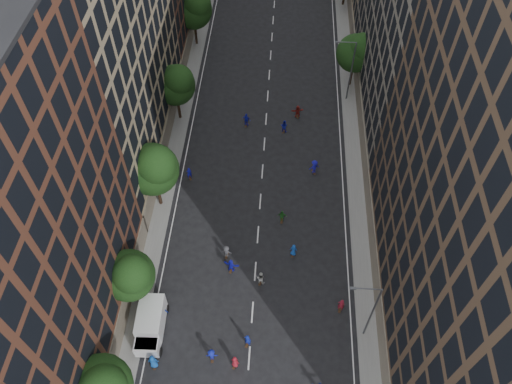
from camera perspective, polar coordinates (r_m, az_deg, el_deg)
ground at (r=65.37m, az=1.14°, el=8.04°), size 240.00×240.00×0.00m
sidewalk_left at (r=72.19m, az=-8.34°, el=12.54°), size 4.00×105.00×0.15m
sidewalk_right at (r=71.65m, az=11.29°, el=11.68°), size 4.00×105.00×0.15m
bldg_left_b at (r=54.75m, az=-20.16°, el=17.66°), size 14.00×26.00×34.00m
tree_left_1 at (r=46.70m, az=-14.23°, el=-9.18°), size 4.80×4.80×8.21m
tree_left_2 at (r=52.55m, az=-11.60°, el=2.68°), size 5.60×5.60×9.45m
tree_left_3 at (r=62.63m, az=-9.13°, el=12.12°), size 5.00×5.00×8.58m
tree_left_4 at (r=75.20m, az=-7.08°, el=20.14°), size 5.40×5.40×9.08m
tree_right_a at (r=68.46m, az=11.49°, el=15.45°), size 5.00×5.00×8.39m
streetlamp_near at (r=45.32m, az=12.96°, el=-13.00°), size 2.64×0.22×9.06m
streetlamp_far at (r=66.33m, az=10.69°, el=13.74°), size 2.64×0.22×9.06m
cargo_van at (r=48.73m, az=-11.98°, el=-14.56°), size 2.59×5.29×2.78m
skater_0 at (r=47.90m, az=-11.67°, el=-18.47°), size 1.00×0.71×1.91m
skater_1 at (r=47.77m, az=-0.97°, el=-16.56°), size 0.77×0.64×1.80m
skater_3 at (r=47.51m, az=-5.09°, el=-18.09°), size 1.12×0.71×1.66m
skater_4 at (r=49.63m, az=-10.60°, el=-13.25°), size 1.16×0.65×1.87m
skater_6 at (r=47.20m, az=-2.43°, el=-18.83°), size 0.92×0.76×1.62m
skater_7 at (r=49.79m, az=9.70°, el=-12.61°), size 0.76×0.59×1.84m
skater_8 at (r=50.47m, az=0.52°, el=-9.80°), size 1.00×0.87×1.77m
skater_9 at (r=52.16m, az=-3.38°, el=-6.84°), size 1.13×0.78×1.60m
skater_10 at (r=54.57m, az=3.00°, el=-2.79°), size 1.00×0.48×1.66m
skater_11 at (r=51.21m, az=-2.87°, el=-8.42°), size 1.70×0.90×1.75m
skater_12 at (r=52.30m, az=4.31°, el=-6.65°), size 0.88×0.68×1.61m
skater_13 at (r=58.77m, az=-7.65°, el=2.14°), size 0.72×0.61×1.68m
skater_14 at (r=63.56m, az=3.22°, el=7.50°), size 1.05×0.93×1.79m
skater_15 at (r=59.11m, az=6.67°, el=2.84°), size 1.42×1.13×1.92m
skater_16 at (r=64.21m, az=-1.09°, el=8.22°), size 1.20×0.81×1.89m
skater_17 at (r=65.64m, az=4.78°, el=9.13°), size 1.71×0.87×1.76m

